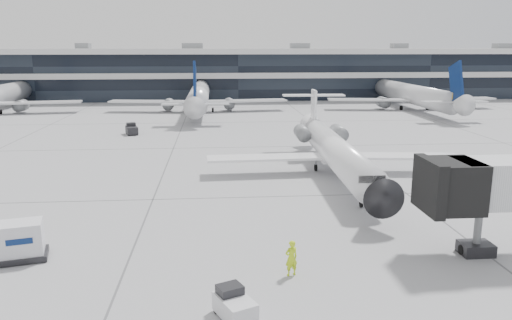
{
  "coord_description": "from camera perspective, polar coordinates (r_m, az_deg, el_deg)",
  "views": [
    {
      "loc": [
        -5.13,
        -37.14,
        11.38
      ],
      "look_at": [
        -1.93,
        1.61,
        2.6
      ],
      "focal_mm": 35.0,
      "sensor_mm": 36.0,
      "label": 1
    }
  ],
  "objects": [
    {
      "name": "ramp_worker",
      "position": [
        25.86,
        4.06,
        -11.11
      ],
      "size": [
        0.8,
        0.66,
        1.89
      ],
      "primitive_type": "imported",
      "rotation": [
        0.0,
        0.0,
        3.49
      ],
      "color": "#BCE317",
      "rests_on": "ground"
    },
    {
      "name": "cargo_uld",
      "position": [
        30.43,
        -25.22,
        -8.4
      ],
      "size": [
        2.93,
        2.45,
        2.08
      ],
      "rotation": [
        0.0,
        0.0,
        0.24
      ],
      "color": "black",
      "rests_on": "ground"
    },
    {
      "name": "traffic_cone",
      "position": [
        50.66,
        -1.96,
        0.04
      ],
      "size": [
        0.39,
        0.39,
        0.56
      ],
      "rotation": [
        0.0,
        0.0,
        0.03
      ],
      "color": "orange",
      "rests_on": "ground"
    },
    {
      "name": "ground",
      "position": [
        39.18,
        3.01,
        -4.18
      ],
      "size": [
        220.0,
        220.0,
        0.0
      ],
      "primitive_type": "plane",
      "color": "gray",
      "rests_on": "ground"
    },
    {
      "name": "baggage_tug",
      "position": [
        22.31,
        -2.52,
        -16.21
      ],
      "size": [
        1.98,
        2.4,
        1.32
      ],
      "rotation": [
        0.0,
        0.0,
        0.43
      ],
      "color": "silver",
      "rests_on": "ground"
    },
    {
      "name": "bg_jet_center",
      "position": [
        92.89,
        -6.5,
        5.61
      ],
      "size": [
        32.0,
        40.0,
        9.6
      ],
      "primitive_type": null,
      "color": "silver",
      "rests_on": "ground"
    },
    {
      "name": "far_tug",
      "position": [
        68.98,
        -14.03,
        3.42
      ],
      "size": [
        2.04,
        2.68,
        1.51
      ],
      "rotation": [
        0.0,
        0.0,
        0.3
      ],
      "color": "black",
      "rests_on": "ground"
    },
    {
      "name": "terminal",
      "position": [
        119.42,
        -2.3,
        9.65
      ],
      "size": [
        170.0,
        22.0,
        10.0
      ],
      "primitive_type": "cube",
      "color": "black",
      "rests_on": "ground"
    },
    {
      "name": "regional_jet",
      "position": [
        46.2,
        8.91,
        1.23
      ],
      "size": [
        23.38,
        29.11,
        6.73
      ],
      "rotation": [
        0.0,
        0.0,
        -0.03
      ],
      "color": "white",
      "rests_on": "ground"
    },
    {
      "name": "bg_jet_right",
      "position": [
        99.99,
        17.19,
        5.63
      ],
      "size": [
        32.0,
        40.0,
        9.6
      ],
      "primitive_type": null,
      "color": "silver",
      "rests_on": "ground"
    }
  ]
}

